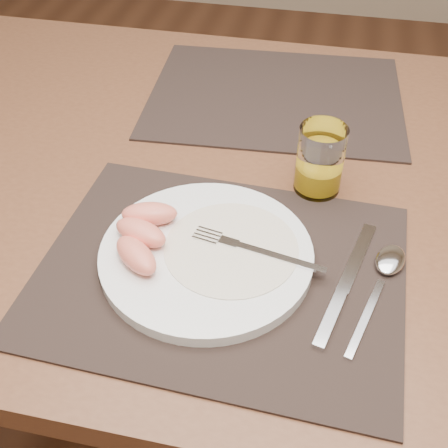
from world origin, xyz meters
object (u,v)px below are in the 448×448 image
juice_glass (320,163)px  placemat_near (221,271)px  knife (342,291)px  fork (246,248)px  placemat_far (275,96)px  table (258,210)px  plate (206,254)px  spoon (387,268)px

juice_glass → placemat_near: bearing=-118.3°
knife → fork: bearing=164.8°
placemat_far → juice_glass: (0.10, -0.25, 0.05)m
fork → knife: bearing=-15.2°
table → knife: knife is taller
placemat_far → fork: 0.41m
placemat_far → juice_glass: juice_glass is taller
fork → placemat_near: bearing=-134.7°
plate → juice_glass: 0.22m
table → fork: (0.01, -0.19, 0.11)m
placemat_far → juice_glass: size_ratio=4.44×
placemat_near → fork: size_ratio=2.58×
table → placemat_far: bearing=92.2°
placemat_near → juice_glass: juice_glass is taller
placemat_near → plate: size_ratio=1.67×
knife → spoon: size_ratio=1.15×
fork → spoon: 0.18m
table → knife: (0.14, -0.23, 0.09)m
fork → juice_glass: bearing=65.2°
plate → knife: (0.17, -0.02, -0.01)m
table → juice_glass: (0.09, -0.03, 0.13)m
plate → fork: (0.05, 0.01, 0.01)m
juice_glass → placemat_far: bearing=111.1°
placemat_far → plate: 0.43m
placemat_near → plate: (-0.02, 0.01, 0.01)m
plate → juice_glass: juice_glass is taller
knife → juice_glass: 0.21m
placemat_far → juice_glass: 0.27m
spoon → table: bearing=136.6°
table → placemat_near: size_ratio=3.11×
fork → spoon: size_ratio=0.92×
placemat_far → fork: bearing=-86.9°
table → juice_glass: juice_glass is taller
plate → spoon: plate is taller
plate → knife: bearing=-6.8°
plate → fork: bearing=14.8°
placemat_near → placemat_far: bearing=89.4°
table → fork: fork is taller
placemat_near → placemat_far: size_ratio=1.00×
table → fork: size_ratio=8.02×
placemat_near → juice_glass: 0.22m
placemat_far → knife: knife is taller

